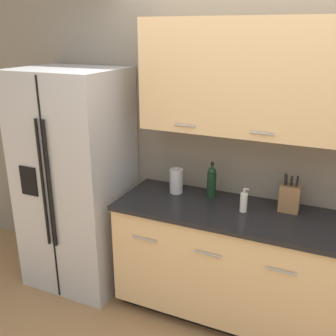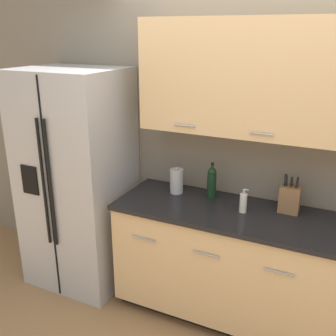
# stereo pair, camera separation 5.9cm
# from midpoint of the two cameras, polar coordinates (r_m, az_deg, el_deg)

# --- Properties ---
(wall_back) EXTENTS (10.00, 0.39, 2.60)m
(wall_back) POSITION_cam_midpoint_polar(r_m,az_deg,el_deg) (3.02, 13.11, 4.92)
(wall_back) COLOR gray
(wall_back) RESTS_ON ground_plane
(counter_unit) EXTENTS (2.09, 0.64, 0.93)m
(counter_unit) POSITION_cam_midpoint_polar(r_m,az_deg,el_deg) (3.14, 11.45, -14.04)
(counter_unit) COLOR black
(counter_unit) RESTS_ON ground_plane
(refrigerator) EXTENTS (0.84, 0.73, 1.90)m
(refrigerator) POSITION_cam_midpoint_polar(r_m,az_deg,el_deg) (3.49, -13.62, -1.84)
(refrigerator) COLOR #B2B2B5
(refrigerator) RESTS_ON ground_plane
(knife_block) EXTENTS (0.14, 0.10, 0.29)m
(knife_block) POSITION_cam_midpoint_polar(r_m,az_deg,el_deg) (2.98, 16.68, -4.14)
(knife_block) COLOR olive
(knife_block) RESTS_ON counter_unit
(wine_bottle) EXTENTS (0.07, 0.07, 0.29)m
(wine_bottle) POSITION_cam_midpoint_polar(r_m,az_deg,el_deg) (3.09, 5.80, -1.96)
(wine_bottle) COLOR black
(wine_bottle) RESTS_ON counter_unit
(soap_dispenser) EXTENTS (0.06, 0.05, 0.18)m
(soap_dispenser) POSITION_cam_midpoint_polar(r_m,az_deg,el_deg) (2.91, 10.35, -4.87)
(soap_dispenser) COLOR silver
(soap_dispenser) RESTS_ON counter_unit
(steel_canister) EXTENTS (0.11, 0.11, 0.22)m
(steel_canister) POSITION_cam_midpoint_polar(r_m,az_deg,el_deg) (3.18, 0.67, -1.88)
(steel_canister) COLOR #B7B7BA
(steel_canister) RESTS_ON counter_unit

